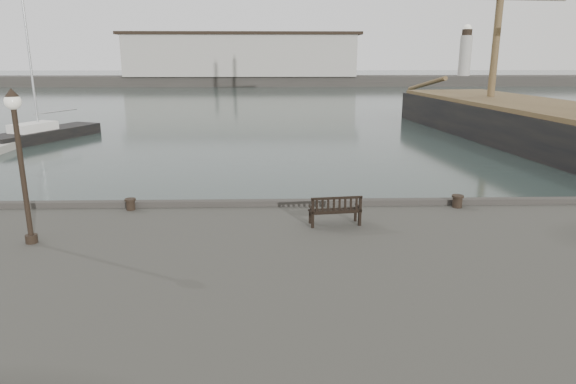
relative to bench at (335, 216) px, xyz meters
name	(u,v)px	position (x,y,z in m)	size (l,w,h in m)	color
ground	(316,249)	(-0.33, 2.11, -1.83)	(400.00, 400.00, 0.00)	black
breakwater	(258,64)	(-4.89, 94.11, 2.47)	(140.00, 9.50, 12.20)	#383530
bench	(335,216)	(0.00, 0.00, 0.00)	(1.51, 0.68, 0.84)	black
bollard_left	(130,204)	(-6.19, 1.61, -0.09)	(0.34, 0.34, 0.36)	black
bollard_right	(457,201)	(4.08, 1.61, -0.07)	(0.37, 0.37, 0.39)	black
lamp_post	(19,146)	(-7.96, -1.24, 2.24)	(0.39, 0.39, 3.91)	black
yacht_d	(45,137)	(-19.01, 25.07, -1.60)	(5.97, 9.50, 11.71)	black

